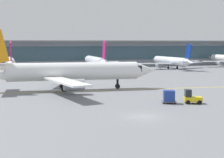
{
  "coord_description": "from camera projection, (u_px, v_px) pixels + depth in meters",
  "views": [
    {
      "loc": [
        -16.33,
        -38.9,
        9.12
      ],
      "look_at": [
        0.88,
        15.68,
        3.0
      ],
      "focal_mm": 55.95,
      "sensor_mm": 36.0,
      "label": 1
    }
  ],
  "objects": [
    {
      "name": "ground_plane",
      "position": [
        144.0,
        116.0,
        42.74
      ],
      "size": [
        400.0,
        400.0,
        0.0
      ],
      "primitive_type": "plane",
      "color": "slate"
    },
    {
      "name": "gate_airplane_4",
      "position": [
        171.0,
        61.0,
        118.74
      ],
      "size": [
        24.27,
        26.16,
        8.66
      ],
      "rotation": [
        0.0,
        0.0,
        1.64
      ],
      "color": "silver",
      "rests_on": "ground_plane"
    },
    {
      "name": "taxiway_centreline_stripe",
      "position": [
        76.0,
        91.0,
        64.7
      ],
      "size": [
        109.5,
        11.24,
        0.01
      ],
      "primitive_type": "cube",
      "rotation": [
        0.0,
        0.0,
        -0.1
      ],
      "color": "yellow",
      "rests_on": "ground_plane"
    },
    {
      "name": "gate_airplane_2",
      "position": [
        11.0,
        63.0,
        102.49
      ],
      "size": [
        26.41,
        28.31,
        9.4
      ],
      "rotation": [
        0.0,
        0.0,
        1.56
      ],
      "color": "white",
      "rests_on": "ground_plane"
    },
    {
      "name": "baggage_tug",
      "position": [
        191.0,
        98.0,
        51.68
      ],
      "size": [
        2.92,
        2.29,
        2.1
      ],
      "rotation": [
        0.0,
        0.0,
        -0.34
      ],
      "color": "yellow",
      "rests_on": "ground_plane"
    },
    {
      "name": "taxiing_regional_jet",
      "position": [
        71.0,
        72.0,
        66.15
      ],
      "size": [
        34.32,
        31.76,
        11.36
      ],
      "rotation": [
        0.0,
        0.0,
        -0.1
      ],
      "color": "white",
      "rests_on": "ground_plane"
    },
    {
      "name": "terminal_concourse",
      "position": [
        49.0,
        53.0,
        127.42
      ],
      "size": [
        205.2,
        11.0,
        9.6
      ],
      "color": "#8C939E",
      "rests_on": "ground_plane"
    },
    {
      "name": "cargo_dolly_lead",
      "position": [
        169.0,
        96.0,
        51.76
      ],
      "size": [
        2.51,
        2.2,
        1.94
      ],
      "rotation": [
        0.0,
        0.0,
        -0.34
      ],
      "color": "#595B60",
      "rests_on": "ground_plane"
    },
    {
      "name": "gate_airplane_3",
      "position": [
        96.0,
        62.0,
        110.5
      ],
      "size": [
        26.82,
        28.83,
        9.56
      ],
      "rotation": [
        0.0,
        0.0,
        1.53
      ],
      "color": "silver",
      "rests_on": "ground_plane"
    }
  ]
}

